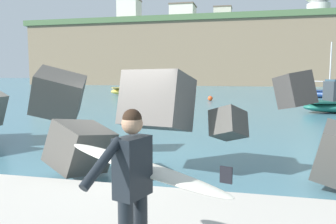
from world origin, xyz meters
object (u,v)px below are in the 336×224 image
at_px(boat_mid_left, 131,89).
at_px(station_building_central, 183,15).
at_px(station_building_east, 223,18).
at_px(station_building_west, 129,13).
at_px(mooring_buoy_inner, 210,98).
at_px(boat_near_left, 325,94).
at_px(surfer_with_board, 137,180).

xyz_separation_m(boat_mid_left, station_building_central, (-3.53, 49.80, 16.53)).
distance_m(boat_mid_left, station_building_central, 52.59).
distance_m(station_building_central, station_building_east, 14.17).
bearing_deg(station_building_west, mooring_buoy_inner, -63.48).
height_order(boat_near_left, station_building_central, station_building_central).
relative_size(boat_near_left, mooring_buoy_inner, 12.63).
bearing_deg(surfer_with_board, boat_near_left, 75.47).
xyz_separation_m(station_building_west, station_building_east, (22.34, 13.83, -0.11)).
xyz_separation_m(surfer_with_board, station_building_east, (-6.11, 93.72, 16.53)).
xyz_separation_m(mooring_buoy_inner, station_building_east, (-3.97, 66.56, 17.58)).
xyz_separation_m(boat_near_left, boat_mid_left, (-20.45, -0.59, 0.29)).
bearing_deg(station_building_central, station_building_west, -167.16).
distance_m(surfer_with_board, mooring_buoy_inner, 27.27).
height_order(boat_mid_left, mooring_buoy_inner, boat_mid_left).
height_order(station_building_west, station_building_east, station_building_west).
bearing_deg(boat_mid_left, station_building_central, 94.06).
bearing_deg(station_building_east, surfer_with_board, -86.27).
distance_m(mooring_buoy_inner, station_building_east, 68.95).
height_order(surfer_with_board, station_building_west, station_building_west).
bearing_deg(boat_near_left, station_building_east, 103.89).
xyz_separation_m(mooring_buoy_inner, station_building_central, (-13.11, 55.74, 17.05)).
bearing_deg(mooring_buoy_inner, surfer_with_board, -85.49).
relative_size(station_building_west, station_building_central, 1.02).
bearing_deg(station_building_east, mooring_buoy_inner, -86.59).
height_order(surfer_with_board, station_building_central, station_building_central).
bearing_deg(surfer_with_board, station_building_west, 109.61).
relative_size(mooring_buoy_inner, station_building_west, 0.07).
xyz_separation_m(surfer_with_board, boat_mid_left, (-11.72, 33.10, -0.54)).
height_order(surfer_with_board, boat_near_left, boat_near_left).
height_order(mooring_buoy_inner, station_building_central, station_building_central).
relative_size(mooring_buoy_inner, station_building_east, 0.07).
relative_size(boat_near_left, station_building_central, 0.88).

